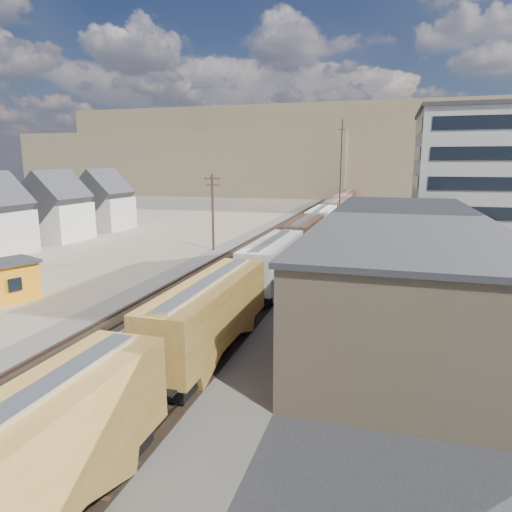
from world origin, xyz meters
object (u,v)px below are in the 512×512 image
(maintenance_shed, at_px, (6,281))
(parked_car_blue, at_px, (479,238))
(utility_pole_north, at_px, (213,211))
(freight_train, at_px, (314,227))

(maintenance_shed, height_order, parked_car_blue, maintenance_shed)
(utility_pole_north, xyz_separation_m, maintenance_shed, (-8.26, -26.08, -3.53))
(utility_pole_north, xyz_separation_m, parked_car_blue, (34.86, 16.00, -4.52))
(maintenance_shed, bearing_deg, utility_pole_north, 72.42)
(freight_train, bearing_deg, utility_pole_north, -152.67)
(freight_train, xyz_separation_m, maintenance_shed, (-20.56, -32.44, -1.02))
(utility_pole_north, height_order, maintenance_shed, utility_pole_north)
(utility_pole_north, relative_size, maintenance_shed, 1.74)
(parked_car_blue, bearing_deg, maintenance_shed, -155.51)
(freight_train, xyz_separation_m, utility_pole_north, (-12.30, -6.36, 2.50))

